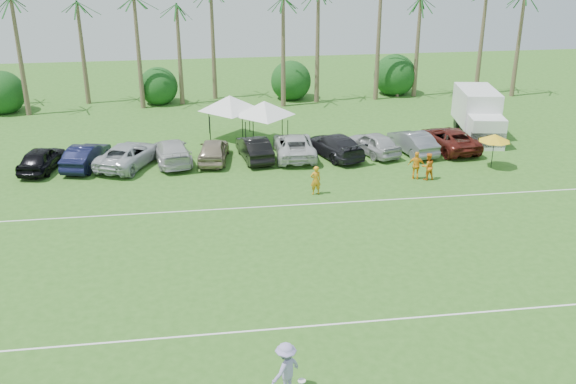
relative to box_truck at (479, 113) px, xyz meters
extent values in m
plane|color=#31631D|center=(-18.19, -25.00, -1.85)|extent=(120.00, 120.00, 0.00)
cube|color=white|center=(-18.19, -23.00, -1.84)|extent=(80.00, 0.10, 0.01)
cube|color=white|center=(-18.19, -11.00, -1.84)|extent=(80.00, 0.10, 0.01)
cone|color=brown|center=(-35.19, 13.00, 2.65)|extent=(0.44, 0.44, 9.00)
cone|color=brown|center=(-30.19, 13.00, 3.15)|extent=(0.44, 0.44, 10.00)
cone|color=brown|center=(-26.19, 13.00, 3.65)|extent=(0.44, 0.44, 11.00)
cone|color=brown|center=(-22.19, 13.00, 2.15)|extent=(0.44, 0.44, 8.00)
cone|color=brown|center=(-18.19, 13.00, 2.65)|extent=(0.44, 0.44, 9.00)
cone|color=brown|center=(-14.19, 13.00, 3.15)|extent=(0.44, 0.44, 10.00)
cone|color=brown|center=(-10.19, 13.00, 3.65)|extent=(0.44, 0.44, 11.00)
cone|color=brown|center=(-5.19, 13.00, 2.15)|extent=(0.44, 0.44, 8.00)
cone|color=brown|center=(-0.19, 13.00, 2.65)|extent=(0.44, 0.44, 9.00)
cone|color=brown|center=(4.81, 13.00, 3.15)|extent=(0.44, 0.44, 10.00)
cone|color=brown|center=(8.81, 13.00, 3.65)|extent=(0.44, 0.44, 11.00)
cylinder|color=brown|center=(-37.19, 14.00, -1.15)|extent=(0.30, 0.30, 1.40)
sphere|color=#113D15|center=(-37.19, 14.00, -0.05)|extent=(4.00, 4.00, 4.00)
cylinder|color=brown|center=(-24.19, 14.00, -1.15)|extent=(0.30, 0.30, 1.40)
sphere|color=#113D15|center=(-24.19, 14.00, -0.05)|extent=(4.00, 4.00, 4.00)
cylinder|color=brown|center=(-12.19, 14.00, -1.15)|extent=(0.30, 0.30, 1.40)
sphere|color=#113D15|center=(-12.19, 14.00, -0.05)|extent=(4.00, 4.00, 4.00)
cylinder|color=brown|center=(-2.19, 14.00, -1.15)|extent=(0.30, 0.30, 1.40)
sphere|color=#113D15|center=(-2.19, 14.00, -0.05)|extent=(4.00, 4.00, 4.00)
imported|color=orange|center=(-14.11, -9.54, -0.97)|extent=(0.70, 0.51, 1.76)
imported|color=orange|center=(-6.75, -8.15, -0.98)|extent=(0.92, 0.76, 1.73)
imported|color=#FDA41C|center=(-7.43, -7.97, -0.95)|extent=(1.14, 0.79, 1.79)
cube|color=white|center=(0.14, 0.83, 0.30)|extent=(3.40, 5.19, 2.62)
cube|color=white|center=(-0.43, -2.47, -0.75)|extent=(2.69, 2.27, 2.20)
cube|color=black|center=(-0.57, -3.24, -1.06)|extent=(2.42, 0.72, 1.05)
cube|color=#E5590C|center=(1.44, 0.60, -0.17)|extent=(0.31, 1.65, 0.94)
cylinder|color=black|center=(-1.43, -2.08, -1.38)|extent=(0.47, 0.98, 0.94)
cylinder|color=black|center=(0.63, -2.44, -1.38)|extent=(0.47, 0.98, 0.94)
cylinder|color=black|center=(-0.67, 2.24, -1.38)|extent=(0.47, 0.98, 0.94)
cylinder|color=black|center=(1.39, 1.88, -1.38)|extent=(0.47, 0.98, 0.94)
cylinder|color=black|center=(-19.98, 0.52, -0.75)|extent=(0.06, 0.06, 2.20)
cylinder|color=black|center=(-16.88, 0.52, -0.75)|extent=(0.06, 0.06, 2.20)
cylinder|color=black|center=(-19.98, 3.62, -0.75)|extent=(0.06, 0.06, 2.20)
cylinder|color=black|center=(-16.88, 3.62, -0.75)|extent=(0.06, 0.06, 2.20)
pyramid|color=white|center=(-18.43, 2.07, 1.46)|extent=(4.75, 4.75, 1.10)
cylinder|color=black|center=(-17.54, -0.96, -0.78)|extent=(0.06, 0.06, 2.13)
cylinder|color=black|center=(-14.55, -0.96, -0.78)|extent=(0.06, 0.06, 2.13)
cylinder|color=black|center=(-17.54, 2.03, -0.78)|extent=(0.06, 0.06, 2.13)
cylinder|color=black|center=(-14.55, 2.03, -0.78)|extent=(0.06, 0.06, 2.13)
pyramid|color=white|center=(-16.05, 0.54, 1.35)|extent=(4.60, 4.60, 1.06)
cylinder|color=black|center=(-1.83, -6.68, -0.81)|extent=(0.05, 0.05, 2.06)
cone|color=gold|center=(-1.83, -6.68, 0.22)|extent=(2.06, 2.06, 0.47)
imported|color=#9F92CF|center=(-18.27, -26.73, -0.87)|extent=(1.43, 1.36, 1.94)
cylinder|color=white|center=(-17.77, -27.00, -1.22)|extent=(0.27, 0.27, 0.03)
imported|color=black|center=(-30.96, -3.01, -1.06)|extent=(2.68, 4.89, 1.58)
imported|color=black|center=(-28.19, -2.84, -1.06)|extent=(2.81, 5.05, 1.58)
imported|color=#B3B6BC|center=(-25.42, -2.97, -1.06)|extent=(4.68, 6.25, 1.58)
imported|color=#BBBBBB|center=(-22.65, -2.68, -1.06)|extent=(3.08, 5.73, 1.58)
imported|color=gray|center=(-19.88, -2.81, -1.06)|extent=(2.45, 4.83, 1.58)
imported|color=black|center=(-17.11, -2.79, -1.06)|extent=(2.33, 4.97, 1.58)
imported|color=silver|center=(-14.34, -2.63, -1.06)|extent=(2.88, 5.79, 1.58)
imported|color=black|center=(-11.56, -2.96, -1.06)|extent=(3.81, 5.85, 1.58)
imported|color=#B1B1B3|center=(-8.79, -2.86, -1.06)|extent=(3.32, 4.98, 1.58)
imported|color=slate|center=(-6.02, -2.96, -1.06)|extent=(2.58, 5.02, 1.58)
imported|color=#561A14|center=(-3.25, -2.62, -1.06)|extent=(3.34, 5.97, 1.58)
camera|label=1|loc=(-20.66, -44.08, 12.66)|focal=40.00mm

